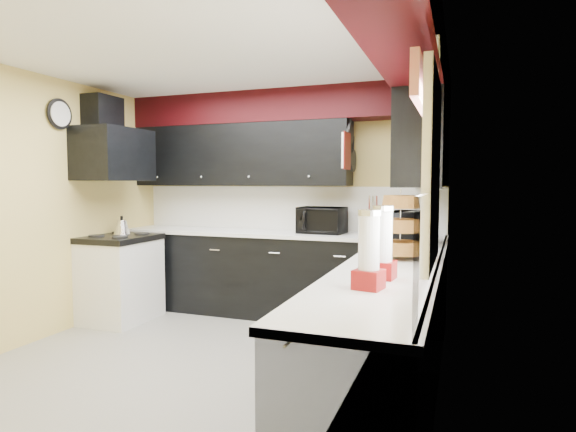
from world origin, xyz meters
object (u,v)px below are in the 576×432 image
object	(u,v)px
utensil_crock	(373,227)
knife_block	(377,225)
kettle	(122,227)
toaster_oven	(322,220)
microwave	(408,227)

from	to	relation	value
utensil_crock	knife_block	xyz separation A→B (m)	(0.02, 0.12, 0.02)
utensil_crock	kettle	xyz separation A→B (m)	(-2.66, -0.58, -0.03)
toaster_oven	knife_block	size ratio (longest dim) A/B	2.29
microwave	kettle	size ratio (longest dim) A/B	3.01
utensil_crock	kettle	bearing A→B (deg)	-167.75
microwave	knife_block	world-z (taller)	microwave
toaster_oven	kettle	bearing A→B (deg)	-158.39
microwave	utensil_crock	size ratio (longest dim) A/B	2.85
microwave	knife_block	distance (m)	0.70
knife_block	utensil_crock	bearing A→B (deg)	-102.58
kettle	knife_block	bearing A→B (deg)	14.56
microwave	utensil_crock	distance (m)	0.62
utensil_crock	kettle	world-z (taller)	utensil_crock
toaster_oven	utensil_crock	size ratio (longest dim) A/B	2.68
utensil_crock	toaster_oven	bearing A→B (deg)	172.82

